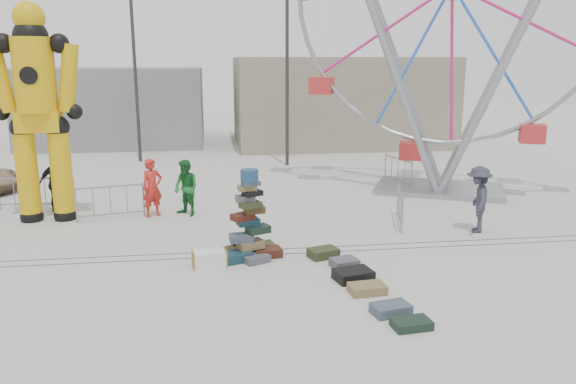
{
  "coord_description": "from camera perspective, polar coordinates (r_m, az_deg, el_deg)",
  "views": [
    {
      "loc": [
        -0.53,
        -12.89,
        4.83
      ],
      "look_at": [
        1.62,
        2.71,
        1.13
      ],
      "focal_mm": 35.0,
      "sensor_mm": 36.0,
      "label": 1
    }
  ],
  "objects": [
    {
      "name": "barricade_wheel_front",
      "position": [
        17.24,
        11.3,
        -1.41
      ],
      "size": [
        0.62,
        1.96,
        1.1
      ],
      "primitive_type": null,
      "rotation": [
        0.0,
        0.0,
        1.31
      ],
      "color": "gray",
      "rests_on": "ground"
    },
    {
      "name": "barricade_dummy_b",
      "position": [
        20.42,
        -24.76,
        -0.11
      ],
      "size": [
        2.0,
        0.22,
        1.1
      ],
      "primitive_type": null,
      "rotation": [
        0.0,
        0.0,
        -0.06
      ],
      "color": "gray",
      "rests_on": "ground"
    },
    {
      "name": "row_case_2",
      "position": [
        12.86,
        6.65,
        -8.37
      ],
      "size": [
        0.96,
        0.78,
        0.24
      ],
      "primitive_type": "cube",
      "rotation": [
        0.0,
        0.0,
        0.24
      ],
      "color": "black",
      "rests_on": "ground"
    },
    {
      "name": "pedestrian_grey",
      "position": [
        16.93,
        18.76,
        -0.7
      ],
      "size": [
        1.12,
        1.42,
        1.92
      ],
      "primitive_type": "imported",
      "rotation": [
        0.0,
        0.0,
        -1.95
      ],
      "color": "#2A2B38",
      "rests_on": "ground"
    },
    {
      "name": "suitcase_tower",
      "position": [
        14.1,
        -3.95,
        -4.15
      ],
      "size": [
        1.67,
        1.45,
        2.25
      ],
      "rotation": [
        0.0,
        0.0,
        0.28
      ],
      "color": "#173745",
      "rests_on": "ground"
    },
    {
      "name": "row_case_5",
      "position": [
        10.89,
        12.43,
        -12.95
      ],
      "size": [
        0.75,
        0.52,
        0.17
      ],
      "primitive_type": "cube",
      "rotation": [
        0.0,
        0.0,
        0.1
      ],
      "color": "black",
      "rests_on": "ground"
    },
    {
      "name": "steamer_trunk",
      "position": [
        13.7,
        -7.98,
        -6.72
      ],
      "size": [
        0.85,
        0.56,
        0.37
      ],
      "primitive_type": "cube",
      "rotation": [
        0.0,
        0.0,
        0.13
      ],
      "color": "silver",
      "rests_on": "ground"
    },
    {
      "name": "row_case_4",
      "position": [
        11.36,
        10.41,
        -11.6
      ],
      "size": [
        0.82,
        0.61,
        0.21
      ],
      "primitive_type": "cube",
      "rotation": [
        0.0,
        0.0,
        0.21
      ],
      "color": "#404D5C",
      "rests_on": "ground"
    },
    {
      "name": "barricade_wheel_back",
      "position": [
        22.65,
        11.1,
        2.08
      ],
      "size": [
        0.5,
        1.98,
        1.1
      ],
      "primitive_type": null,
      "rotation": [
        0.0,
        0.0,
        -1.37
      ],
      "color": "gray",
      "rests_on": "ground"
    },
    {
      "name": "ferris_wheel",
      "position": [
        21.54,
        16.17,
        17.04
      ],
      "size": [
        10.32,
        4.91,
        13.09
      ],
      "rotation": [
        0.0,
        0.0,
        -0.43
      ],
      "color": "gray",
      "rests_on": "ground"
    },
    {
      "name": "pedestrian_red",
      "position": [
        18.14,
        -13.62,
        0.41
      ],
      "size": [
        0.81,
        0.73,
        1.85
      ],
      "primitive_type": "imported",
      "rotation": [
        0.0,
        0.0,
        0.56
      ],
      "color": "red",
      "rests_on": "ground"
    },
    {
      "name": "building_right",
      "position": [
        33.82,
        5.1,
        9.22
      ],
      "size": [
        12.0,
        8.0,
        5.0
      ],
      "primitive_type": "cube",
      "color": "gray",
      "rests_on": "ground"
    },
    {
      "name": "track_line_near",
      "position": [
        14.34,
        -5.31,
        -6.51
      ],
      "size": [
        40.0,
        0.04,
        0.01
      ],
      "primitive_type": "cube",
      "color": "#47443F",
      "rests_on": "ground"
    },
    {
      "name": "row_case_3",
      "position": [
        12.22,
        8.05,
        -9.7
      ],
      "size": [
        0.81,
        0.57,
        0.19
      ],
      "primitive_type": "cube",
      "rotation": [
        0.0,
        0.0,
        0.09
      ],
      "color": "olive",
      "rests_on": "ground"
    },
    {
      "name": "row_case_1",
      "position": [
        13.59,
        5.75,
        -7.18
      ],
      "size": [
        0.72,
        0.62,
        0.21
      ],
      "primitive_type": "cube",
      "rotation": [
        0.0,
        0.0,
        0.25
      ],
      "color": "#515257",
      "rests_on": "ground"
    },
    {
      "name": "row_case_0",
      "position": [
        14.2,
        3.6,
        -6.19
      ],
      "size": [
        0.84,
        0.68,
        0.23
      ],
      "primitive_type": "cube",
      "rotation": [
        0.0,
        0.0,
        0.31
      ],
      "color": "#2D371B",
      "rests_on": "ground"
    },
    {
      "name": "pedestrian_black",
      "position": [
        19.71,
        -22.44,
        0.84
      ],
      "size": [
        1.14,
        0.56,
        1.89
      ],
      "primitive_type": "imported",
      "rotation": [
        0.0,
        0.0,
        3.05
      ],
      "color": "black",
      "rests_on": "ground"
    },
    {
      "name": "building_left",
      "position": [
        35.41,
        -16.9,
        8.4
      ],
      "size": [
        10.0,
        8.0,
        4.4
      ],
      "primitive_type": "cube",
      "color": "gray",
      "rests_on": "ground"
    },
    {
      "name": "ground",
      "position": [
        13.77,
        -5.19,
        -7.36
      ],
      "size": [
        90.0,
        90.0,
        0.0
      ],
      "primitive_type": "plane",
      "color": "#9E9E99",
      "rests_on": "ground"
    },
    {
      "name": "lamp_post_right",
      "position": [
        26.14,
        0.12,
        12.46
      ],
      "size": [
        1.41,
        0.25,
        8.0
      ],
      "color": "#2D2D30",
      "rests_on": "ground"
    },
    {
      "name": "track_line_far",
      "position": [
        14.71,
        -5.38,
        -5.98
      ],
      "size": [
        40.0,
        0.04,
        0.01
      ],
      "primitive_type": "cube",
      "color": "#47443F",
      "rests_on": "ground"
    },
    {
      "name": "barricade_dummy_c",
      "position": [
        18.18,
        -17.59,
        -1.02
      ],
      "size": [
        1.98,
        0.52,
        1.1
      ],
      "primitive_type": null,
      "rotation": [
        0.0,
        0.0,
        0.21
      ],
      "color": "gray",
      "rests_on": "ground"
    },
    {
      "name": "pedestrian_green",
      "position": [
        18.05,
        -10.32,
        0.41
      ],
      "size": [
        1.09,
        1.1,
        1.79
      ],
      "primitive_type": "imported",
      "rotation": [
        0.0,
        0.0,
        -0.83
      ],
      "color": "#175F22",
      "rests_on": "ground"
    },
    {
      "name": "lamp_post_left",
      "position": [
        28.09,
        -15.09,
        12.07
      ],
      "size": [
        1.41,
        0.25,
        8.0
      ],
      "color": "#2D2D30",
      "rests_on": "ground"
    },
    {
      "name": "crash_test_dummy",
      "position": [
        18.37,
        -24.09,
        8.02
      ],
      "size": [
        2.64,
        1.17,
        6.69
      ],
      "rotation": [
        0.0,
        0.0,
        0.01
      ],
      "color": "black",
      "rests_on": "ground"
    }
  ]
}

